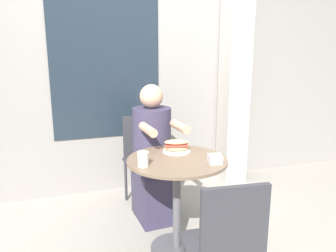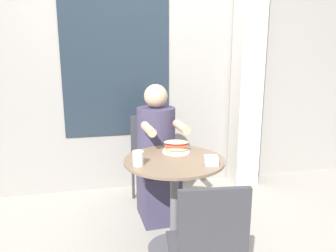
% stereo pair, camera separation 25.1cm
% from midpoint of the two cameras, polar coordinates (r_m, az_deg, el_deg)
% --- Properties ---
extents(ground_plane, '(8.00, 8.00, 0.00)m').
position_cam_midpoint_polar(ground_plane, '(2.70, -1.35, -20.62)').
color(ground_plane, gray).
extents(storefront_wall, '(8.00, 0.09, 2.80)m').
position_cam_midpoint_polar(storefront_wall, '(3.54, -8.07, 11.28)').
color(storefront_wall, gray).
rests_on(storefront_wall, ground_plane).
extents(lattice_pillar, '(0.27, 0.27, 2.40)m').
position_cam_midpoint_polar(lattice_pillar, '(3.74, 9.63, 8.23)').
color(lattice_pillar, '#B2ADA3').
rests_on(lattice_pillar, ground_plane).
extents(cafe_table, '(0.73, 0.73, 0.73)m').
position_cam_midpoint_polar(cafe_table, '(2.45, -1.42, -10.09)').
color(cafe_table, brown).
rests_on(cafe_table, ground_plane).
extents(diner_chair, '(0.40, 0.40, 0.87)m').
position_cam_midpoint_polar(diner_chair, '(3.26, -6.58, -4.49)').
color(diner_chair, '#333338').
rests_on(diner_chair, ground_plane).
extents(seated_diner, '(0.36, 0.62, 1.22)m').
position_cam_midpoint_polar(seated_diner, '(2.94, -5.02, -6.23)').
color(seated_diner, '#38334C').
rests_on(seated_diner, ground_plane).
extents(empty_chair_across, '(0.42, 0.42, 0.87)m').
position_cam_midpoint_polar(empty_chair_across, '(1.81, 6.10, -19.62)').
color(empty_chair_across, '#333338').
rests_on(empty_chair_across, ground_plane).
extents(sandwich_on_plate, '(0.22, 0.22, 0.10)m').
position_cam_midpoint_polar(sandwich_on_plate, '(2.53, -1.34, -3.65)').
color(sandwich_on_plate, white).
rests_on(sandwich_on_plate, cafe_table).
extents(drink_cup, '(0.08, 0.08, 0.10)m').
position_cam_midpoint_polar(drink_cup, '(2.23, -7.62, -5.79)').
color(drink_cup, silver).
rests_on(drink_cup, cafe_table).
extents(napkin_box, '(0.11, 0.11, 0.06)m').
position_cam_midpoint_polar(napkin_box, '(2.29, 5.08, -5.78)').
color(napkin_box, silver).
rests_on(napkin_box, cafe_table).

